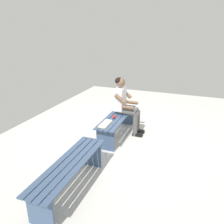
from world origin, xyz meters
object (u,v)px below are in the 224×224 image
at_px(bench_near, 117,121).
at_px(person_seated, 125,103).
at_px(book_open, 105,124).
at_px(bench_far, 70,170).
at_px(apple, 114,117).

distance_m(bench_near, person_seated, 0.43).
relative_size(person_seated, book_open, 3.09).
distance_m(bench_far, person_seated, 2.24).
distance_m(apple, book_open, 0.36).
bearing_deg(bench_far, apple, -179.62).
relative_size(bench_far, book_open, 3.98).
bearing_deg(apple, bench_near, 175.68).
distance_m(person_seated, book_open, 0.80).
relative_size(bench_near, person_seated, 1.28).
height_order(bench_far, apple, apple).
xyz_separation_m(bench_near, apple, (0.16, -0.01, 0.16)).
bearing_deg(person_seated, bench_near, -24.12).
bearing_deg(bench_far, person_seated, 177.34).
xyz_separation_m(apple, book_open, (0.36, -0.05, -0.03)).
height_order(bench_near, bench_far, same).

